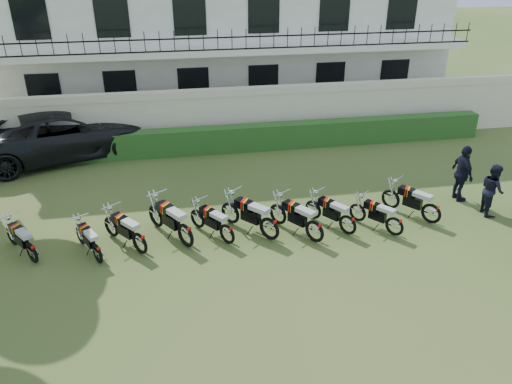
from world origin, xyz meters
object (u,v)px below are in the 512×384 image
Objects in this scene: motorcycle_5 at (270,223)px; motorcycle_8 at (395,222)px; motorcycle_6 at (315,226)px; officer_5 at (462,174)px; suv at (65,134)px; officer_4 at (492,189)px; motorcycle_9 at (432,209)px; motorcycle_4 at (227,230)px; motorcycle_3 at (185,230)px; motorcycle_0 at (31,248)px; motorcycle_1 at (97,249)px; motorcycle_2 at (139,238)px; motorcycle_7 at (348,220)px.

motorcycle_8 is at bearing -47.71° from motorcycle_5.
officer_5 is at bearing -17.21° from motorcycle_6.
motorcycle_6 is 10.78m from suv.
motorcycle_8 is 3.45m from officer_4.
motorcycle_4 is at bearing 144.32° from motorcycle_9.
motorcycle_9 is at bearing -35.76° from motorcycle_4.
motorcycle_3 reaches higher than motorcycle_5.
motorcycle_0 is at bearing 144.22° from motorcycle_9.
motorcycle_1 is at bearing 99.74° from officer_5.
officer_5 is (10.93, 1.64, 0.49)m from motorcycle_1.
motorcycle_9 reaches higher than motorcycle_4.
motorcycle_2 reaches higher than motorcycle_0.
motorcycle_2 reaches higher than motorcycle_8.
motorcycle_5 is at bearing 144.47° from motorcycle_9.
motorcycle_5 is 1.23m from motorcycle_6.
motorcycle_2 is 7.97m from suv.
motorcycle_9 is (7.07, 0.02, -0.05)m from motorcycle_3.
motorcycle_8 is (4.64, -0.40, -0.01)m from motorcycle_4.
motorcycle_8 is at bearing -41.18° from motorcycle_4.
motorcycle_7 is at bearing -38.76° from motorcycle_2.
motorcycle_2 is 0.91× the size of motorcycle_6.
suv is at bearing 100.04° from motorcycle_6.
motorcycle_0 reaches higher than motorcycle_1.
suv reaches higher than motorcycle_8.
motorcycle_6 is 1.06× the size of officer_4.
officer_4 reaches higher than motorcycle_5.
motorcycle_5 is at bearing -157.76° from suv.
motorcycle_5 reaches higher than motorcycle_9.
motorcycle_4 is 0.89× the size of motorcycle_6.
motorcycle_1 is at bearing -46.50° from motorcycle_0.
motorcycle_5 is 1.05× the size of motorcycle_7.
motorcycle_2 is 5.68m from motorcycle_7.
officer_5 reaches higher than motorcycle_6.
motorcycle_9 is at bearing -28.62° from motorcycle_6.
motorcycle_3 is at bearing 137.83° from motorcycle_5.
suv is at bearing 71.10° from officer_4.
officer_5 is at bearing -30.41° from motorcycle_2.
motorcycle_4 is 1.17m from motorcycle_5.
motorcycle_6 is (7.35, -0.30, 0.05)m from motorcycle_0.
motorcycle_1 is at bearing 156.49° from motorcycle_3.
suv is 14.95m from officer_4.
motorcycle_9 is (5.96, 0.05, 0.03)m from motorcycle_4.
suv is at bearing 75.46° from motorcycle_1.
suv reaches higher than motorcycle_7.
motorcycle_7 is at bearing -36.77° from motorcycle_0.
motorcycle_4 is at bearing 137.32° from motorcycle_6.
motorcycle_3 reaches higher than motorcycle_8.
suv is at bearing 89.91° from motorcycle_5.
officer_5 is (5.22, 1.64, 0.41)m from motorcycle_6.
motorcycle_2 is at bearing 145.75° from motorcycle_4.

